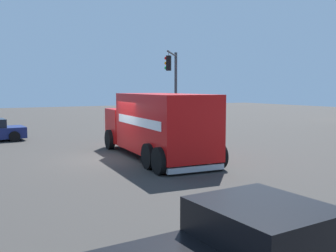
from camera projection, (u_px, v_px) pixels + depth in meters
The scene contains 4 objects.
ground_plane at pixel (112, 159), 17.16m from camera, with size 100.00×100.00×0.00m, color #33302D.
delivery_truck at pixel (157, 125), 17.17m from camera, with size 8.14×3.35×2.87m.
traffic_light_primary at pixel (173, 79), 26.90m from camera, with size 3.07×2.45×5.68m.
pickup_black at pixel (253, 248), 5.76m from camera, with size 2.42×5.28×1.38m.
Camera 1 is at (16.00, -6.10, 3.10)m, focal length 41.43 mm.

